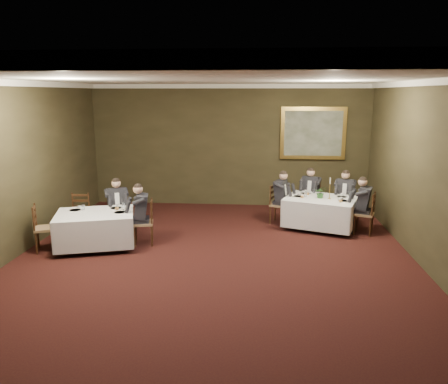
# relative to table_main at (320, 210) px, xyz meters

# --- Properties ---
(ground) EXTENTS (10.00, 10.00, 0.00)m
(ground) POSITION_rel_table_main_xyz_m (-2.38, -2.83, -0.45)
(ground) COLOR black
(ground) RESTS_ON ground
(ceiling) EXTENTS (8.00, 10.00, 0.10)m
(ceiling) POSITION_rel_table_main_xyz_m (-2.38, -2.83, 3.05)
(ceiling) COLOR silver
(ceiling) RESTS_ON back_wall
(back_wall) EXTENTS (8.00, 0.10, 3.50)m
(back_wall) POSITION_rel_table_main_xyz_m (-2.38, 2.17, 1.30)
(back_wall) COLOR #2D2716
(back_wall) RESTS_ON ground
(front_wall) EXTENTS (8.00, 0.10, 3.50)m
(front_wall) POSITION_rel_table_main_xyz_m (-2.38, -7.83, 1.30)
(front_wall) COLOR #2D2716
(front_wall) RESTS_ON ground
(right_wall) EXTENTS (0.10, 10.00, 3.50)m
(right_wall) POSITION_rel_table_main_xyz_m (1.62, -2.83, 1.30)
(right_wall) COLOR #2D2716
(right_wall) RESTS_ON ground
(crown_molding) EXTENTS (8.00, 10.00, 0.12)m
(crown_molding) POSITION_rel_table_main_xyz_m (-2.38, -2.83, 2.99)
(crown_molding) COLOR white
(crown_molding) RESTS_ON back_wall
(table_main) EXTENTS (1.98, 1.74, 0.67)m
(table_main) POSITION_rel_table_main_xyz_m (0.00, 0.00, 0.00)
(table_main) COLOR black
(table_main) RESTS_ON ground
(table_second) EXTENTS (1.89, 1.63, 0.67)m
(table_second) POSITION_rel_table_main_xyz_m (-4.98, -1.76, -0.00)
(table_second) COLOR black
(table_second) RESTS_ON ground
(chair_main_backleft) EXTENTS (0.57, 0.56, 1.00)m
(chair_main_backleft) POSITION_rel_table_main_xyz_m (-0.13, 0.95, -0.17)
(chair_main_backleft) COLOR olive
(chair_main_backleft) RESTS_ON ground
(diner_main_backleft) EXTENTS (0.56, 0.60, 1.35)m
(diner_main_backleft) POSITION_rel_table_main_xyz_m (-0.13, 0.94, 0.06)
(diner_main_backleft) COLOR black
(diner_main_backleft) RESTS_ON chair_main_backleft
(chair_main_backright) EXTENTS (0.55, 0.54, 1.00)m
(chair_main_backright) POSITION_rel_table_main_xyz_m (0.70, 0.65, -0.17)
(chair_main_backright) COLOR olive
(chair_main_backright) RESTS_ON ground
(diner_main_backright) EXTENTS (0.53, 0.58, 1.35)m
(diner_main_backright) POSITION_rel_table_main_xyz_m (0.70, 0.64, 0.06)
(diner_main_backright) COLOR black
(diner_main_backright) RESTS_ON chair_main_backright
(chair_main_endleft) EXTENTS (0.55, 0.56, 1.00)m
(chair_main_endleft) POSITION_rel_table_main_xyz_m (-0.98, 0.35, -0.17)
(chair_main_endleft) COLOR olive
(chair_main_endleft) RESTS_ON ground
(diner_main_endleft) EXTENTS (0.59, 0.54, 1.35)m
(diner_main_endleft) POSITION_rel_table_main_xyz_m (-0.97, 0.35, 0.06)
(diner_main_endleft) COLOR black
(diner_main_endleft) RESTS_ON chair_main_endleft
(chair_main_endright) EXTENTS (0.55, 0.56, 1.00)m
(chair_main_endright) POSITION_rel_table_main_xyz_m (0.98, -0.35, -0.17)
(chair_main_endright) COLOR olive
(chair_main_endright) RESTS_ON ground
(diner_main_endright) EXTENTS (0.59, 0.54, 1.35)m
(diner_main_endright) POSITION_rel_table_main_xyz_m (0.97, -0.35, 0.06)
(diner_main_endright) COLOR black
(diner_main_endright) RESTS_ON chair_main_endright
(chair_sec_backleft) EXTENTS (0.46, 0.44, 1.00)m
(chair_sec_backleft) POSITION_rel_table_main_xyz_m (-5.62, -1.08, -0.17)
(chair_sec_backleft) COLOR olive
(chair_sec_backleft) RESTS_ON ground
(chair_sec_backright) EXTENTS (0.57, 0.56, 1.00)m
(chair_sec_backright) POSITION_rel_table_main_xyz_m (-4.79, -0.84, -0.17)
(chair_sec_backright) COLOR olive
(chair_sec_backright) RESTS_ON ground
(diner_sec_backright) EXTENTS (0.56, 0.60, 1.35)m
(diner_sec_backright) POSITION_rel_table_main_xyz_m (-4.79, -0.85, 0.06)
(diner_sec_backright) COLOR black
(diner_sec_backright) RESTS_ON chair_sec_backright
(chair_sec_endright) EXTENTS (0.50, 0.52, 1.00)m
(chair_sec_endright) POSITION_rel_table_main_xyz_m (-4.00, -1.48, -0.17)
(chair_sec_endright) COLOR olive
(chair_sec_endright) RESTS_ON ground
(diner_sec_endright) EXTENTS (0.55, 0.49, 1.35)m
(diner_sec_endright) POSITION_rel_table_main_xyz_m (-4.01, -1.48, 0.06)
(diner_sec_endright) COLOR black
(diner_sec_endright) RESTS_ON chair_sec_endright
(chair_sec_endleft) EXTENTS (0.55, 0.56, 1.00)m
(chair_sec_endleft) POSITION_rel_table_main_xyz_m (-5.96, -2.04, -0.17)
(chair_sec_endleft) COLOR olive
(chair_sec_endleft) RESTS_ON ground
(centerpiece) EXTENTS (0.27, 0.24, 0.30)m
(centerpiece) POSITION_rel_table_main_xyz_m (-0.01, -0.00, 0.46)
(centerpiece) COLOR #2D5926
(centerpiece) RESTS_ON table_main
(candlestick) EXTENTS (0.08, 0.08, 0.54)m
(candlestick) POSITION_rel_table_main_xyz_m (0.19, -0.07, 0.51)
(candlestick) COLOR gold
(candlestick) RESTS_ON table_main
(place_setting_table_main) EXTENTS (0.33, 0.31, 0.14)m
(place_setting_table_main) POSITION_rel_table_main_xyz_m (-0.25, 0.50, 0.35)
(place_setting_table_main) COLOR white
(place_setting_table_main) RESTS_ON table_main
(place_setting_table_second) EXTENTS (0.33, 0.31, 0.14)m
(place_setting_table_second) POSITION_rel_table_main_xyz_m (-5.43, -1.53, 0.35)
(place_setting_table_second) COLOR white
(place_setting_table_second) RESTS_ON table_second
(painting) EXTENTS (1.83, 0.09, 1.47)m
(painting) POSITION_rel_table_main_xyz_m (0.00, 2.11, 1.69)
(painting) COLOR #E4BE53
(painting) RESTS_ON back_wall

